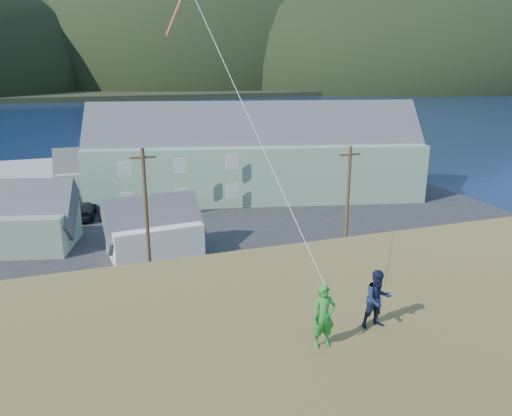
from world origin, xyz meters
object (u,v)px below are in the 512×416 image
Objects in this scene: wharf at (59,170)px; lodge at (255,153)px; shed_palegreen_near at (14,219)px; shed_white at (154,229)px; kite_flyer_green at (324,316)px; kite_flyer_navy at (378,299)px; shed_palegreen_far at (101,173)px.

lodge is (20.55, -19.51, 4.27)m from wharf.
shed_palegreen_near is at bearing -144.58° from lodge.
shed_palegreen_near is at bearing 147.63° from shed_white.
shed_white is at bearing -12.66° from shed_palegreen_near.
kite_flyer_green is at bearing -93.54° from shed_white.
shed_white is 4.53× the size of kite_flyer_navy.
shed_palegreen_near is (-22.84, -9.09, -2.24)m from lodge.
wharf is 34.54m from shed_white.
shed_palegreen_near is (-2.30, -28.59, 2.03)m from wharf.
kite_flyer_green reaches higher than kite_flyer_navy.
kite_flyer_green is at bearing -84.22° from shed_palegreen_far.
kite_flyer_green is at bearing -56.51° from shed_palegreen_near.
shed_palegreen_far is at bearing 96.07° from kite_flyer_green.
kite_flyer_navy reaches higher than shed_palegreen_far.
lodge is at bearing 35.99° from shed_palegreen_near.
shed_palegreen_near is at bearing 110.73° from kite_flyer_green.
shed_palegreen_near is 1.05× the size of shed_palegreen_far.
kite_flyer_navy is (1.80, 0.40, -0.02)m from kite_flyer_green.
wharf is 60.63m from kite_flyer_green.
shed_palegreen_near reaches higher than wharf.
shed_palegreen_near is 1.38× the size of shed_white.
wharf is 2.68× the size of shed_palegreen_far.
shed_white is 26.58m from kite_flyer_green.
kite_flyer_navy is at bearing -80.13° from wharf.
wharf is 14.62m from shed_palegreen_far.
lodge is 41.95m from kite_flyer_green.
shed_palegreen_near is at bearing 114.41° from kite_flyer_navy.
kite_flyer_green reaches higher than shed_white.
shed_white is 26.31m from kite_flyer_navy.
lodge reaches higher than kite_flyer_navy.
lodge is 41.09m from kite_flyer_navy.
shed_palegreen_far is 5.96× the size of kite_flyer_navy.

